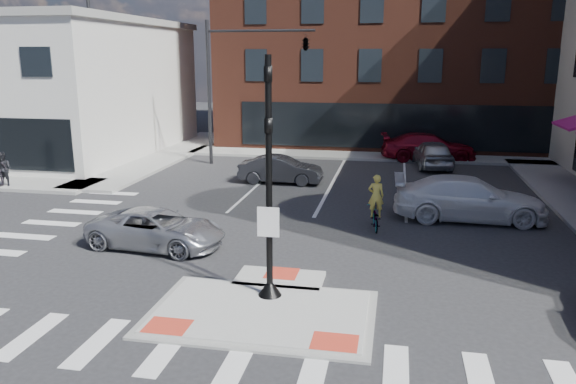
% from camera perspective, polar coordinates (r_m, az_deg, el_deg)
% --- Properties ---
extents(ground, '(120.00, 120.00, 0.00)m').
position_cam_1_polar(ground, '(14.28, -2.21, -11.49)').
color(ground, '#28282B').
rests_on(ground, ground).
extents(refuge_island, '(5.40, 4.65, 0.13)m').
position_cam_1_polar(refuge_island, '(14.03, -2.46, -11.74)').
color(refuge_island, gray).
rests_on(refuge_island, ground).
extents(sidewalk_nw, '(23.50, 20.50, 0.15)m').
position_cam_1_polar(sidewalk_nw, '(34.68, -23.94, 2.51)').
color(sidewalk_nw, gray).
rests_on(sidewalk_nw, ground).
extents(sidewalk_n, '(26.00, 3.00, 0.15)m').
position_cam_1_polar(sidewalk_n, '(35.09, 10.90, 3.56)').
color(sidewalk_n, gray).
rests_on(sidewalk_n, ground).
extents(building_nw, '(20.40, 16.40, 14.40)m').
position_cam_1_polar(building_nw, '(41.08, -26.84, 9.64)').
color(building_nw, silver).
rests_on(building_nw, ground).
extents(building_n, '(24.40, 18.40, 15.50)m').
position_cam_1_polar(building_n, '(44.60, 11.46, 15.61)').
color(building_n, '#55261A').
rests_on(building_n, ground).
extents(building_far_left, '(10.00, 12.00, 10.00)m').
position_cam_1_polar(building_far_left, '(64.96, 4.98, 12.65)').
color(building_far_left, slate).
rests_on(building_far_left, ground).
extents(building_far_right, '(12.00, 12.00, 12.00)m').
position_cam_1_polar(building_far_right, '(66.85, 16.63, 13.03)').
color(building_far_right, brown).
rests_on(building_far_right, ground).
extents(signal_pole, '(0.60, 0.60, 5.98)m').
position_cam_1_polar(signal_pole, '(13.82, -1.93, -1.92)').
color(signal_pole, black).
rests_on(signal_pole, refuge_island).
extents(mast_arm_signal, '(6.10, 2.24, 8.00)m').
position_cam_1_polar(mast_arm_signal, '(31.26, -0.94, 13.90)').
color(mast_arm_signal, black).
rests_on(mast_arm_signal, ground).
extents(silver_suv, '(4.67, 2.53, 1.24)m').
position_cam_1_polar(silver_suv, '(18.69, -13.19, -3.65)').
color(silver_suv, '#B5B7BD').
rests_on(silver_suv, ground).
extents(white_pickup, '(5.70, 2.44, 1.64)m').
position_cam_1_polar(white_pickup, '(22.29, 17.94, -0.65)').
color(white_pickup, white).
rests_on(white_pickup, ground).
extents(bg_car_dark, '(4.06, 1.42, 1.34)m').
position_cam_1_polar(bg_car_dark, '(27.44, -0.75, 2.30)').
color(bg_car_dark, '#29292E').
rests_on(bg_car_dark, ground).
extents(bg_car_silver, '(2.37, 4.72, 1.54)m').
position_cam_1_polar(bg_car_silver, '(32.36, 14.46, 3.79)').
color(bg_car_silver, '#A3A6AA').
rests_on(bg_car_silver, ground).
extents(bg_car_red, '(5.75, 2.87, 1.61)m').
position_cam_1_polar(bg_car_red, '(34.53, 14.07, 4.46)').
color(bg_car_red, maroon).
rests_on(bg_car_red, ground).
extents(cyclist, '(0.73, 1.60, 2.01)m').
position_cam_1_polar(cyclist, '(20.31, 8.87, -1.91)').
color(cyclist, '#3F3F44').
rests_on(cyclist, ground).
extents(pedestrian_a, '(0.80, 0.63, 1.60)m').
position_cam_1_polar(pedestrian_a, '(29.27, -26.95, 2.08)').
color(pedestrian_a, black).
rests_on(pedestrian_a, sidewalk_nw).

